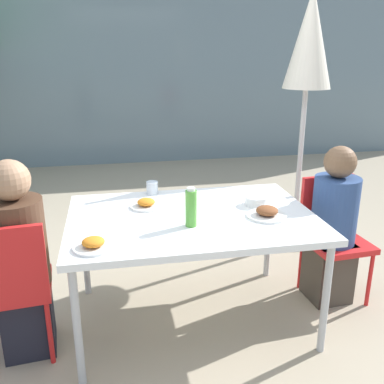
{
  "coord_description": "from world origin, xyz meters",
  "views": [
    {
      "loc": [
        -0.47,
        -2.4,
        1.71
      ],
      "look_at": [
        0.0,
        0.0,
        0.89
      ],
      "focal_mm": 40.0,
      "sensor_mm": 36.0,
      "label": 1
    }
  ],
  "objects_px": {
    "chair_left": "(12,282)",
    "closed_umbrella": "(309,53)",
    "person_left": "(21,264)",
    "chair_right": "(332,228)",
    "person_right": "(333,229)",
    "bottle": "(191,208)",
    "salad_bowl": "(256,201)",
    "drinking_cup": "(152,188)"
  },
  "relations": [
    {
      "from": "chair_left",
      "to": "closed_umbrella",
      "type": "relative_size",
      "value": 0.39
    },
    {
      "from": "person_left",
      "to": "chair_right",
      "type": "bearing_deg",
      "value": 1.28
    },
    {
      "from": "chair_right",
      "to": "closed_umbrella",
      "type": "distance_m",
      "value": 1.45
    },
    {
      "from": "chair_right",
      "to": "person_right",
      "type": "xyz_separation_m",
      "value": [
        -0.04,
        -0.08,
        0.03
      ]
    },
    {
      "from": "chair_left",
      "to": "chair_right",
      "type": "relative_size",
      "value": 1.0
    },
    {
      "from": "chair_left",
      "to": "person_right",
      "type": "relative_size",
      "value": 0.77
    },
    {
      "from": "person_right",
      "to": "chair_left",
      "type": "bearing_deg",
      "value": 3.19
    },
    {
      "from": "closed_umbrella",
      "to": "person_right",
      "type": "bearing_deg",
      "value": -99.65
    },
    {
      "from": "bottle",
      "to": "person_left",
      "type": "bearing_deg",
      "value": 176.56
    },
    {
      "from": "chair_left",
      "to": "person_right",
      "type": "distance_m",
      "value": 2.06
    },
    {
      "from": "person_left",
      "to": "closed_umbrella",
      "type": "bearing_deg",
      "value": 20.88
    },
    {
      "from": "closed_umbrella",
      "to": "salad_bowl",
      "type": "height_order",
      "value": "closed_umbrella"
    },
    {
      "from": "chair_left",
      "to": "closed_umbrella",
      "type": "xyz_separation_m",
      "value": [
        2.2,
        1.18,
        1.18
      ]
    },
    {
      "from": "person_left",
      "to": "person_right",
      "type": "bearing_deg",
      "value": -0.93
    },
    {
      "from": "chair_left",
      "to": "chair_right",
      "type": "xyz_separation_m",
      "value": [
        2.09,
        0.35,
        0.0
      ]
    },
    {
      "from": "bottle",
      "to": "salad_bowl",
      "type": "bearing_deg",
      "value": 28.26
    },
    {
      "from": "chair_left",
      "to": "drinking_cup",
      "type": "xyz_separation_m",
      "value": [
        0.85,
        0.65,
        0.28
      ]
    },
    {
      "from": "chair_left",
      "to": "salad_bowl",
      "type": "xyz_separation_m",
      "value": [
        1.49,
        0.29,
        0.27
      ]
    },
    {
      "from": "person_left",
      "to": "drinking_cup",
      "type": "height_order",
      "value": "person_left"
    },
    {
      "from": "person_right",
      "to": "salad_bowl",
      "type": "relative_size",
      "value": 7.43
    },
    {
      "from": "person_left",
      "to": "chair_right",
      "type": "distance_m",
      "value": 2.06
    },
    {
      "from": "person_left",
      "to": "person_right",
      "type": "relative_size",
      "value": 1.04
    },
    {
      "from": "person_left",
      "to": "person_right",
      "type": "distance_m",
      "value": 2.01
    },
    {
      "from": "salad_bowl",
      "to": "person_left",
      "type": "bearing_deg",
      "value": -172.03
    },
    {
      "from": "person_left",
      "to": "closed_umbrella",
      "type": "xyz_separation_m",
      "value": [
        2.16,
        1.09,
        1.12
      ]
    },
    {
      "from": "chair_right",
      "to": "closed_umbrella",
      "type": "height_order",
      "value": "closed_umbrella"
    },
    {
      "from": "person_right",
      "to": "salad_bowl",
      "type": "distance_m",
      "value": 0.6
    },
    {
      "from": "bottle",
      "to": "chair_right",
      "type": "bearing_deg",
      "value": 16.42
    },
    {
      "from": "chair_left",
      "to": "bottle",
      "type": "relative_size",
      "value": 3.72
    },
    {
      "from": "closed_umbrella",
      "to": "person_left",
      "type": "bearing_deg",
      "value": -153.13
    },
    {
      "from": "person_left",
      "to": "bottle",
      "type": "distance_m",
      "value": 1.01
    },
    {
      "from": "chair_right",
      "to": "drinking_cup",
      "type": "height_order",
      "value": "chair_right"
    },
    {
      "from": "closed_umbrella",
      "to": "bottle",
      "type": "height_order",
      "value": "closed_umbrella"
    },
    {
      "from": "person_left",
      "to": "salad_bowl",
      "type": "bearing_deg",
      "value": 1.98
    },
    {
      "from": "person_left",
      "to": "salad_bowl",
      "type": "height_order",
      "value": "person_left"
    },
    {
      "from": "salad_bowl",
      "to": "chair_left",
      "type": "bearing_deg",
      "value": -169.07
    },
    {
      "from": "chair_left",
      "to": "person_right",
      "type": "height_order",
      "value": "person_right"
    },
    {
      "from": "person_right",
      "to": "bottle",
      "type": "height_order",
      "value": "person_right"
    },
    {
      "from": "person_right",
      "to": "drinking_cup",
      "type": "bearing_deg",
      "value": -21.87
    },
    {
      "from": "person_right",
      "to": "drinking_cup",
      "type": "xyz_separation_m",
      "value": [
        -1.2,
        0.38,
        0.25
      ]
    },
    {
      "from": "person_right",
      "to": "closed_umbrella",
      "type": "distance_m",
      "value": 1.48
    },
    {
      "from": "chair_right",
      "to": "salad_bowl",
      "type": "height_order",
      "value": "chair_right"
    }
  ]
}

